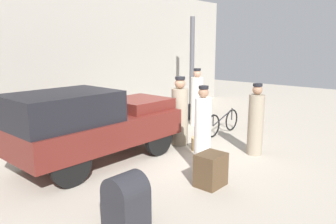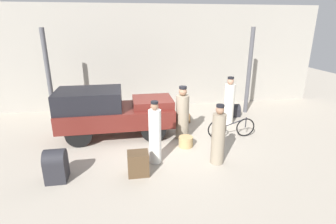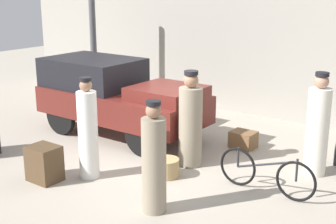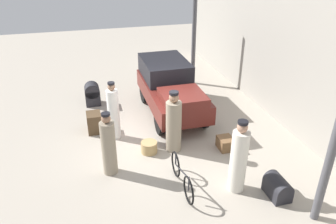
{
  "view_description": "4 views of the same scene",
  "coord_description": "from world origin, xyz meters",
  "px_view_note": "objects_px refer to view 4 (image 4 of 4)",
  "views": [
    {
      "loc": [
        -5.73,
        -5.05,
        2.59
      ],
      "look_at": [
        0.2,
        0.2,
        0.95
      ],
      "focal_mm": 35.0,
      "sensor_mm": 36.0,
      "label": 1
    },
    {
      "loc": [
        -1.15,
        -7.81,
        3.72
      ],
      "look_at": [
        0.2,
        0.2,
        0.95
      ],
      "focal_mm": 28.0,
      "sensor_mm": 36.0,
      "label": 2
    },
    {
      "loc": [
        5.21,
        -6.61,
        3.31
      ],
      "look_at": [
        0.2,
        0.2,
        0.95
      ],
      "focal_mm": 50.0,
      "sensor_mm": 36.0,
      "label": 3
    },
    {
      "loc": [
        8.21,
        -2.0,
        5.2
      ],
      "look_at": [
        0.2,
        0.2,
        0.95
      ],
      "focal_mm": 35.0,
      "sensor_mm": 36.0,
      "label": 4
    }
  ],
  "objects_px": {
    "conductor_in_dark_uniform": "(113,113)",
    "trunk_wicker_pale": "(225,143)",
    "truck": "(170,86)",
    "bicycle": "(182,176)",
    "suitcase_tan_flat": "(94,123)",
    "porter_with_bicycle": "(239,159)",
    "trunk_umber_medium": "(278,187)",
    "wicker_basket": "(149,147)",
    "trunk_barrel_dark": "(92,94)",
    "porter_standing_middle": "(109,146)",
    "porter_lifting_near_truck": "(174,124)"
  },
  "relations": [
    {
      "from": "conductor_in_dark_uniform",
      "to": "trunk_wicker_pale",
      "type": "xyz_separation_m",
      "value": [
        1.46,
        2.95,
        -0.65
      ]
    },
    {
      "from": "truck",
      "to": "bicycle",
      "type": "bearing_deg",
      "value": -11.68
    },
    {
      "from": "conductor_in_dark_uniform",
      "to": "suitcase_tan_flat",
      "type": "distance_m",
      "value": 0.92
    },
    {
      "from": "trunk_wicker_pale",
      "to": "suitcase_tan_flat",
      "type": "distance_m",
      "value": 4.03
    },
    {
      "from": "porter_with_bicycle",
      "to": "conductor_in_dark_uniform",
      "type": "bearing_deg",
      "value": -141.68
    },
    {
      "from": "truck",
      "to": "suitcase_tan_flat",
      "type": "bearing_deg",
      "value": -74.26
    },
    {
      "from": "conductor_in_dark_uniform",
      "to": "trunk_wicker_pale",
      "type": "distance_m",
      "value": 3.36
    },
    {
      "from": "conductor_in_dark_uniform",
      "to": "trunk_umber_medium",
      "type": "xyz_separation_m",
      "value": [
        3.61,
        3.27,
        -0.59
      ]
    },
    {
      "from": "wicker_basket",
      "to": "suitcase_tan_flat",
      "type": "bearing_deg",
      "value": -138.86
    },
    {
      "from": "trunk_barrel_dark",
      "to": "porter_standing_middle",
      "type": "bearing_deg",
      "value": 2.14
    },
    {
      "from": "suitcase_tan_flat",
      "to": "trunk_wicker_pale",
      "type": "bearing_deg",
      "value": 60.71
    },
    {
      "from": "trunk_umber_medium",
      "to": "suitcase_tan_flat",
      "type": "distance_m",
      "value": 5.63
    },
    {
      "from": "truck",
      "to": "porter_standing_middle",
      "type": "distance_m",
      "value": 3.79
    },
    {
      "from": "trunk_wicker_pale",
      "to": "trunk_barrel_dark",
      "type": "relative_size",
      "value": 0.6
    },
    {
      "from": "wicker_basket",
      "to": "conductor_in_dark_uniform",
      "type": "bearing_deg",
      "value": -142.73
    },
    {
      "from": "porter_lifting_near_truck",
      "to": "trunk_umber_medium",
      "type": "relative_size",
      "value": 2.75
    },
    {
      "from": "porter_lifting_near_truck",
      "to": "trunk_barrel_dark",
      "type": "height_order",
      "value": "porter_lifting_near_truck"
    },
    {
      "from": "bicycle",
      "to": "trunk_barrel_dark",
      "type": "relative_size",
      "value": 2.02
    },
    {
      "from": "bicycle",
      "to": "suitcase_tan_flat",
      "type": "distance_m",
      "value": 3.73
    },
    {
      "from": "wicker_basket",
      "to": "trunk_umber_medium",
      "type": "relative_size",
      "value": 0.7
    },
    {
      "from": "porter_lifting_near_truck",
      "to": "porter_with_bicycle",
      "type": "bearing_deg",
      "value": 25.31
    },
    {
      "from": "truck",
      "to": "trunk_umber_medium",
      "type": "bearing_deg",
      "value": 14.02
    },
    {
      "from": "porter_with_bicycle",
      "to": "trunk_barrel_dark",
      "type": "xyz_separation_m",
      "value": [
        -5.64,
        -2.95,
        -0.43
      ]
    },
    {
      "from": "truck",
      "to": "wicker_basket",
      "type": "xyz_separation_m",
      "value": [
        2.32,
        -1.25,
        -0.77
      ]
    },
    {
      "from": "porter_with_bicycle",
      "to": "trunk_umber_medium",
      "type": "bearing_deg",
      "value": 59.06
    },
    {
      "from": "porter_lifting_near_truck",
      "to": "porter_standing_middle",
      "type": "height_order",
      "value": "porter_lifting_near_truck"
    },
    {
      "from": "trunk_umber_medium",
      "to": "trunk_barrel_dark",
      "type": "distance_m",
      "value": 7.19
    },
    {
      "from": "bicycle",
      "to": "trunk_barrel_dark",
      "type": "bearing_deg",
      "value": -161.93
    },
    {
      "from": "wicker_basket",
      "to": "suitcase_tan_flat",
      "type": "height_order",
      "value": "suitcase_tan_flat"
    },
    {
      "from": "porter_standing_middle",
      "to": "suitcase_tan_flat",
      "type": "xyz_separation_m",
      "value": [
        -2.2,
        -0.24,
        -0.47
      ]
    },
    {
      "from": "trunk_wicker_pale",
      "to": "conductor_in_dark_uniform",
      "type": "bearing_deg",
      "value": -116.36
    },
    {
      "from": "wicker_basket",
      "to": "trunk_wicker_pale",
      "type": "distance_m",
      "value": 2.17
    },
    {
      "from": "bicycle",
      "to": "wicker_basket",
      "type": "relative_size",
      "value": 3.68
    },
    {
      "from": "bicycle",
      "to": "porter_with_bicycle",
      "type": "xyz_separation_m",
      "value": [
        0.37,
        1.23,
        0.51
      ]
    },
    {
      "from": "porter_lifting_near_truck",
      "to": "conductor_in_dark_uniform",
      "type": "height_order",
      "value": "porter_lifting_near_truck"
    },
    {
      "from": "trunk_wicker_pale",
      "to": "truck",
      "type": "bearing_deg",
      "value": -161.86
    },
    {
      "from": "wicker_basket",
      "to": "porter_lifting_near_truck",
      "type": "distance_m",
      "value": 0.96
    },
    {
      "from": "truck",
      "to": "bicycle",
      "type": "height_order",
      "value": "truck"
    },
    {
      "from": "porter_with_bicycle",
      "to": "bicycle",
      "type": "bearing_deg",
      "value": -106.66
    },
    {
      "from": "porter_standing_middle",
      "to": "bicycle",
      "type": "bearing_deg",
      "value": 55.78
    },
    {
      "from": "trunk_umber_medium",
      "to": "conductor_in_dark_uniform",
      "type": "bearing_deg",
      "value": -137.76
    },
    {
      "from": "bicycle",
      "to": "porter_lifting_near_truck",
      "type": "bearing_deg",
      "value": 170.4
    },
    {
      "from": "truck",
      "to": "trunk_barrel_dark",
      "type": "height_order",
      "value": "truck"
    },
    {
      "from": "suitcase_tan_flat",
      "to": "trunk_barrel_dark",
      "type": "bearing_deg",
      "value": 177.7
    },
    {
      "from": "porter_with_bicycle",
      "to": "trunk_umber_medium",
      "type": "relative_size",
      "value": 2.83
    },
    {
      "from": "trunk_barrel_dark",
      "to": "wicker_basket",
      "type": "bearing_deg",
      "value": 19.92
    },
    {
      "from": "truck",
      "to": "trunk_wicker_pale",
      "type": "relative_size",
      "value": 7.67
    },
    {
      "from": "conductor_in_dark_uniform",
      "to": "trunk_wicker_pale",
      "type": "bearing_deg",
      "value": 63.64
    },
    {
      "from": "trunk_wicker_pale",
      "to": "suitcase_tan_flat",
      "type": "relative_size",
      "value": 0.8
    },
    {
      "from": "porter_standing_middle",
      "to": "truck",
      "type": "bearing_deg",
      "value": 140.91
    }
  ]
}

